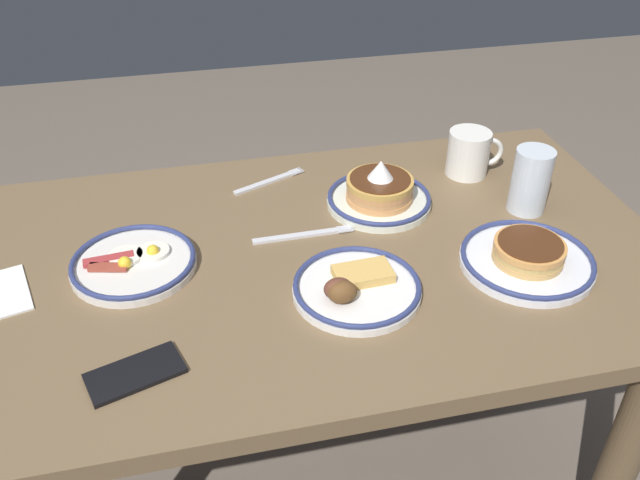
# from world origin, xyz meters

# --- Properties ---
(dining_table) EXTENTS (1.39, 0.80, 0.76)m
(dining_table) POSITION_xyz_m (0.00, 0.00, 0.63)
(dining_table) COLOR brown
(dining_table) RESTS_ON ground_plane
(plate_near_main) EXTENTS (0.22, 0.22, 0.11)m
(plate_near_main) POSITION_xyz_m (-0.18, -0.14, 0.78)
(plate_near_main) COLOR silver
(plate_near_main) RESTS_ON dining_table
(plate_center_pancakes) EXTENTS (0.23, 0.23, 0.04)m
(plate_center_pancakes) POSITION_xyz_m (0.32, -0.03, 0.77)
(plate_center_pancakes) COLOR silver
(plate_center_pancakes) RESTS_ON dining_table
(plate_far_companion) EXTENTS (0.23, 0.23, 0.05)m
(plate_far_companion) POSITION_xyz_m (-0.06, 0.13, 0.77)
(plate_far_companion) COLOR white
(plate_far_companion) RESTS_ON dining_table
(plate_far_side) EXTENTS (0.25, 0.25, 0.05)m
(plate_far_side) POSITION_xyz_m (-0.39, 0.13, 0.77)
(plate_far_side) COLOR white
(plate_far_side) RESTS_ON dining_table
(coffee_mug) EXTENTS (0.13, 0.09, 0.10)m
(coffee_mug) POSITION_xyz_m (-0.42, -0.23, 0.81)
(coffee_mug) COLOR white
(coffee_mug) RESTS_ON dining_table
(drinking_glass) EXTENTS (0.08, 0.08, 0.14)m
(drinking_glass) POSITION_xyz_m (-0.48, -0.06, 0.82)
(drinking_glass) COLOR silver
(drinking_glass) RESTS_ON dining_table
(cell_phone) EXTENTS (0.16, 0.11, 0.01)m
(cell_phone) POSITION_xyz_m (0.32, 0.25, 0.76)
(cell_phone) COLOR black
(cell_phone) RESTS_ON dining_table
(fork_near) EXTENTS (0.21, 0.02, 0.01)m
(fork_near) POSITION_xyz_m (-0.00, -0.06, 0.76)
(fork_near) COLOR silver
(fork_near) RESTS_ON dining_table
(fork_far) EXTENTS (0.17, 0.09, 0.01)m
(fork_far) POSITION_xyz_m (0.03, -0.28, 0.76)
(fork_far) COLOR silver
(fork_far) RESTS_ON dining_table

